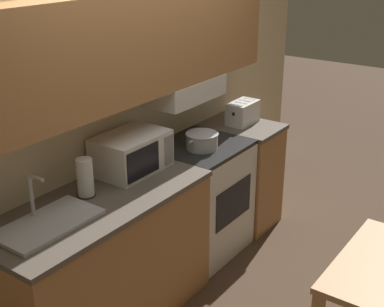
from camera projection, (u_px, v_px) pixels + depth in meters
ground_plane at (130, 264)px, 4.24m from camera, size 16.00×16.00×0.00m
wall_back at (129, 80)px, 3.65m from camera, size 5.13×0.38×2.55m
lower_counter_main at (102, 264)px, 3.44m from camera, size 1.55×0.67×0.92m
lower_counter_right_stub at (240, 173)px, 4.75m from camera, size 0.49×0.67×0.92m
stove_range at (200, 198)px, 4.30m from camera, size 0.71×0.63×0.92m
cooking_pot at (202, 140)px, 4.04m from camera, size 0.33×0.25×0.12m
microwave at (132, 153)px, 3.63m from camera, size 0.50×0.35×0.26m
toaster at (243, 113)px, 4.57m from camera, size 0.31×0.18×0.19m
sink_basin at (48, 222)px, 2.98m from camera, size 0.59×0.32×0.29m
paper_towel_roll at (85, 178)px, 3.28m from camera, size 0.12×0.12×0.25m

